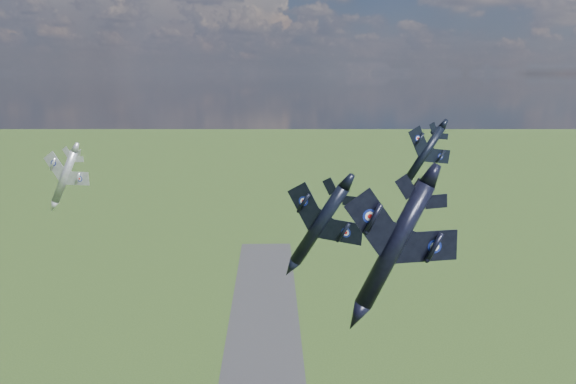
{
  "coord_description": "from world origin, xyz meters",
  "views": [
    {
      "loc": [
        3.29,
        -62.26,
        96.65
      ],
      "look_at": [
        5.46,
        9.52,
        81.51
      ],
      "focal_mm": 35.0,
      "sensor_mm": 36.0,
      "label": 1
    }
  ],
  "objects_px": {
    "jet_high_navy": "(425,153)",
    "jet_left_silver": "(65,177)",
    "jet_right_navy": "(394,245)",
    "jet_lead_navy": "(319,225)"
  },
  "relations": [
    {
      "from": "jet_high_navy",
      "to": "jet_left_silver",
      "type": "bearing_deg",
      "value": 164.64
    },
    {
      "from": "jet_right_navy",
      "to": "jet_high_navy",
      "type": "distance_m",
      "value": 46.65
    },
    {
      "from": "jet_lead_navy",
      "to": "jet_high_navy",
      "type": "bearing_deg",
      "value": 72.65
    },
    {
      "from": "jet_lead_navy",
      "to": "jet_left_silver",
      "type": "xyz_separation_m",
      "value": [
        -38.03,
        19.18,
        2.88
      ]
    },
    {
      "from": "jet_right_navy",
      "to": "jet_left_silver",
      "type": "relative_size",
      "value": 1.26
    },
    {
      "from": "jet_high_navy",
      "to": "jet_lead_navy",
      "type": "bearing_deg",
      "value": -148.93
    },
    {
      "from": "jet_right_navy",
      "to": "jet_high_navy",
      "type": "height_order",
      "value": "jet_high_navy"
    },
    {
      "from": "jet_high_navy",
      "to": "jet_right_navy",
      "type": "bearing_deg",
      "value": -125.43
    },
    {
      "from": "jet_lead_navy",
      "to": "jet_right_navy",
      "type": "height_order",
      "value": "jet_right_navy"
    },
    {
      "from": "jet_high_navy",
      "to": "jet_left_silver",
      "type": "relative_size",
      "value": 1.08
    }
  ]
}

